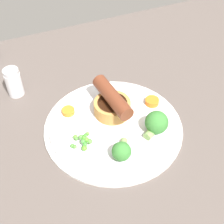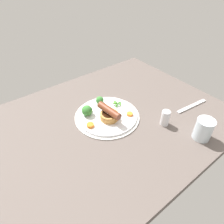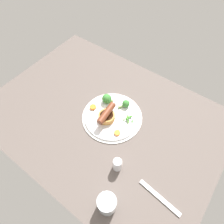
# 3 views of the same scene
# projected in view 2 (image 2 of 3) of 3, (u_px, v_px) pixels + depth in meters

# --- Properties ---
(dining_table) EXTENTS (1.10, 0.80, 0.03)m
(dining_table) POSITION_uv_depth(u_px,v_px,m) (103.00, 125.00, 0.86)
(dining_table) COLOR #564C47
(dining_table) RESTS_ON ground
(dinner_plate) EXTENTS (0.28, 0.28, 0.01)m
(dinner_plate) POSITION_uv_depth(u_px,v_px,m) (107.00, 116.00, 0.88)
(dinner_plate) COLOR silver
(dinner_plate) RESTS_ON dining_table
(sausage_pudding) EXTENTS (0.08, 0.12, 0.06)m
(sausage_pudding) POSITION_uv_depth(u_px,v_px,m) (109.00, 114.00, 0.83)
(sausage_pudding) COLOR #BC8442
(sausage_pudding) RESTS_ON dinner_plate
(pea_pile) EXTENTS (0.04, 0.04, 0.02)m
(pea_pile) POSITION_uv_depth(u_px,v_px,m) (117.00, 103.00, 0.92)
(pea_pile) COLOR #52A636
(pea_pile) RESTS_ON dinner_plate
(broccoli_floret_near) EXTENTS (0.04, 0.05, 0.04)m
(broccoli_floret_near) POSITION_uv_depth(u_px,v_px,m) (100.00, 101.00, 0.92)
(broccoli_floret_near) COLOR #387A33
(broccoli_floret_near) RESTS_ON dinner_plate
(broccoli_floret_far) EXTENTS (0.06, 0.05, 0.05)m
(broccoli_floret_far) POSITION_uv_depth(u_px,v_px,m) (87.00, 110.00, 0.86)
(broccoli_floret_far) COLOR #387A33
(broccoli_floret_far) RESTS_ON dinner_plate
(carrot_slice_0) EXTENTS (0.04, 0.04, 0.01)m
(carrot_slice_0) POSITION_uv_depth(u_px,v_px,m) (91.00, 126.00, 0.81)
(carrot_slice_0) COLOR orange
(carrot_slice_0) RESTS_ON dinner_plate
(carrot_slice_2) EXTENTS (0.04, 0.04, 0.01)m
(carrot_slice_2) POSITION_uv_depth(u_px,v_px,m) (130.00, 114.00, 0.87)
(carrot_slice_2) COLOR orange
(carrot_slice_2) RESTS_ON dinner_plate
(fork) EXTENTS (0.18, 0.04, 0.01)m
(fork) POSITION_uv_depth(u_px,v_px,m) (192.00, 106.00, 0.94)
(fork) COLOR silver
(fork) RESTS_ON dining_table
(drinking_glass) EXTENTS (0.07, 0.07, 0.09)m
(drinking_glass) POSITION_uv_depth(u_px,v_px,m) (204.00, 129.00, 0.76)
(drinking_glass) COLOR silver
(drinking_glass) RESTS_ON dining_table
(salt_shaker) EXTENTS (0.04, 0.04, 0.07)m
(salt_shaker) POSITION_uv_depth(u_px,v_px,m) (165.00, 118.00, 0.82)
(salt_shaker) COLOR silver
(salt_shaker) RESTS_ON dining_table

